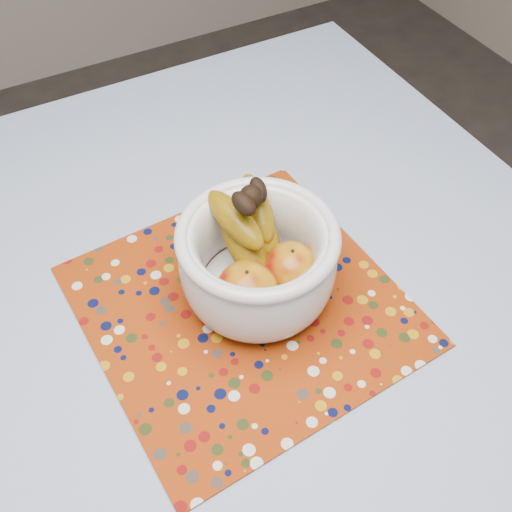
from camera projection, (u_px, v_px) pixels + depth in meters
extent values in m
plane|color=#2D2826|center=(221.00, 510.00, 1.44)|extent=(4.00, 4.00, 0.00)
cube|color=brown|center=(198.00, 350.00, 0.88)|extent=(1.20, 1.20, 0.04)
cylinder|color=brown|center=(304.00, 195.00, 1.63)|extent=(0.06, 0.06, 0.71)
cylinder|color=brown|center=(455.00, 331.00, 1.52)|extent=(0.03, 0.03, 0.41)
cube|color=slate|center=(197.00, 341.00, 0.86)|extent=(1.32, 1.32, 0.01)
cube|color=maroon|center=(243.00, 305.00, 0.89)|extent=(0.47, 0.47, 0.00)
cylinder|color=silver|center=(258.00, 290.00, 0.90)|extent=(0.11, 0.11, 0.01)
cylinder|color=silver|center=(258.00, 285.00, 0.89)|extent=(0.17, 0.17, 0.01)
torus|color=silver|center=(258.00, 236.00, 0.81)|extent=(0.23, 0.23, 0.02)
ellipsoid|color=#721204|center=(247.00, 290.00, 0.83)|extent=(0.09, 0.09, 0.08)
ellipsoid|color=#721204|center=(291.00, 268.00, 0.86)|extent=(0.08, 0.08, 0.07)
sphere|color=black|center=(251.00, 197.00, 0.82)|extent=(0.03, 0.03, 0.03)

